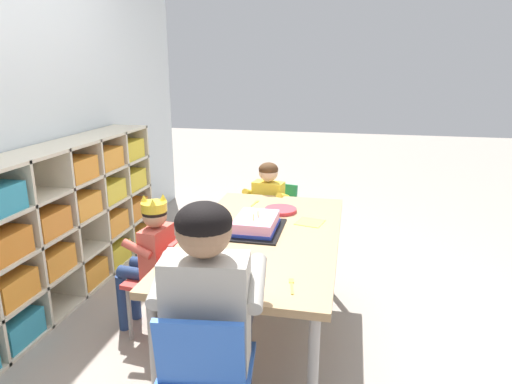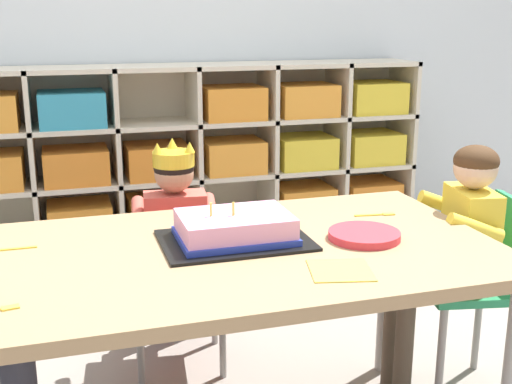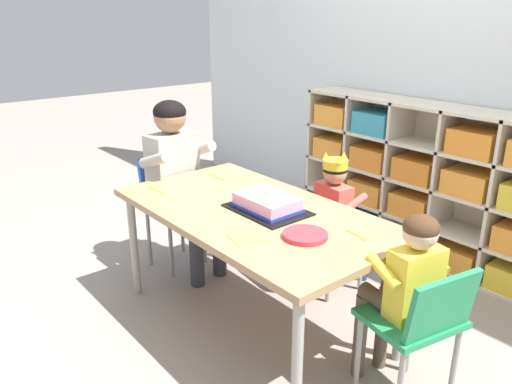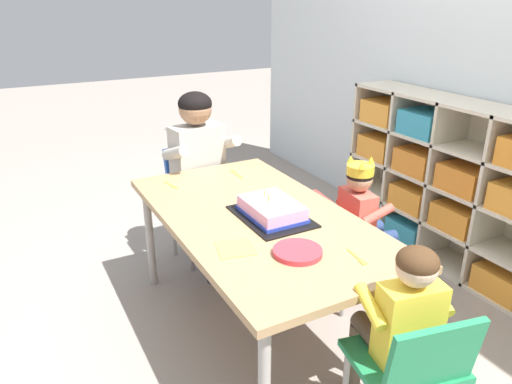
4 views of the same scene
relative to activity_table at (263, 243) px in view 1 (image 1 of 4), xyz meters
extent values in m
plane|color=gray|center=(0.00, 0.00, -0.58)|extent=(16.00, 16.00, 0.00)
cube|color=beige|center=(0.22, 1.51, -0.08)|extent=(2.13, 0.01, 1.00)
cube|color=beige|center=(-0.14, 1.37, -0.08)|extent=(0.02, 0.30, 1.00)
cube|color=beige|center=(0.22, 1.37, -0.08)|extent=(0.02, 0.30, 1.00)
cube|color=beige|center=(0.57, 1.37, -0.08)|extent=(0.02, 0.30, 1.00)
cube|color=beige|center=(0.92, 1.37, -0.08)|extent=(0.02, 0.30, 1.00)
cube|color=beige|center=(1.27, 1.37, -0.08)|extent=(0.02, 0.30, 1.00)
cube|color=beige|center=(0.22, 1.37, -0.57)|extent=(2.13, 0.30, 0.02)
cube|color=beige|center=(0.22, 1.37, -0.33)|extent=(2.13, 0.30, 0.02)
cube|color=beige|center=(0.22, 1.37, -0.08)|extent=(2.13, 0.30, 0.02)
cube|color=beige|center=(0.22, 1.37, 0.16)|extent=(2.13, 0.30, 0.02)
cube|color=beige|center=(0.22, 1.37, 0.41)|extent=(2.13, 0.30, 0.02)
cube|color=teal|center=(-0.31, 1.35, -0.49)|extent=(0.27, 0.24, 0.15)
cube|color=orange|center=(0.39, 1.35, -0.49)|extent=(0.27, 0.24, 0.15)
cube|color=yellow|center=(0.74, 1.35, -0.49)|extent=(0.27, 0.24, 0.15)
cube|color=orange|center=(1.09, 1.35, -0.49)|extent=(0.27, 0.24, 0.15)
cube|color=orange|center=(-0.31, 1.35, -0.24)|extent=(0.27, 0.24, 0.15)
cube|color=orange|center=(0.04, 1.35, -0.24)|extent=(0.27, 0.24, 0.15)
cube|color=orange|center=(0.74, 1.35, -0.24)|extent=(0.27, 0.24, 0.15)
cube|color=orange|center=(1.09, 1.35, -0.24)|extent=(0.27, 0.24, 0.15)
cube|color=orange|center=(0.04, 1.35, 0.00)|extent=(0.27, 0.24, 0.15)
cube|color=orange|center=(0.39, 1.35, 0.00)|extent=(0.27, 0.24, 0.15)
cube|color=yellow|center=(0.74, 1.35, 0.00)|extent=(0.27, 0.24, 0.15)
cube|color=yellow|center=(1.09, 1.35, 0.00)|extent=(0.27, 0.24, 0.15)
cube|color=orange|center=(0.39, 1.35, 0.25)|extent=(0.27, 0.24, 0.15)
cube|color=orange|center=(0.74, 1.35, 0.25)|extent=(0.27, 0.24, 0.15)
cube|color=yellow|center=(1.09, 1.35, 0.25)|extent=(0.27, 0.24, 0.15)
cube|color=#A37F56|center=(0.00, 0.00, 0.03)|extent=(1.43, 0.78, 0.03)
cylinder|color=#9E9993|center=(-0.66, -0.33, -0.28)|extent=(0.04, 0.04, 0.60)
cylinder|color=#9E9993|center=(0.66, -0.33, -0.28)|extent=(0.04, 0.04, 0.60)
cylinder|color=#9E9993|center=(-0.66, 0.33, -0.28)|extent=(0.04, 0.04, 0.60)
cylinder|color=#9E9993|center=(0.66, 0.33, -0.28)|extent=(0.04, 0.04, 0.60)
cube|color=red|center=(-0.01, 0.58, -0.25)|extent=(0.37, 0.34, 0.03)
cube|color=red|center=(-0.03, 0.44, -0.11)|extent=(0.32, 0.10, 0.27)
cylinder|color=gray|center=(0.14, 0.69, -0.43)|extent=(0.02, 0.02, 0.32)
cylinder|color=gray|center=(-0.14, 0.72, -0.43)|extent=(0.02, 0.02, 0.32)
cylinder|color=gray|center=(0.11, 0.45, -0.43)|extent=(0.02, 0.02, 0.32)
cylinder|color=gray|center=(-0.17, 0.48, -0.43)|extent=(0.02, 0.02, 0.32)
cube|color=#D15647|center=(-0.01, 0.59, -0.10)|extent=(0.22, 0.14, 0.29)
sphere|color=tan|center=(-0.01, 0.59, 0.12)|extent=(0.13, 0.13, 0.13)
ellipsoid|color=black|center=(-0.01, 0.59, 0.14)|extent=(0.14, 0.14, 0.10)
cylinder|color=yellow|center=(-0.01, 0.59, 0.17)|extent=(0.14, 0.14, 0.05)
cone|color=yellow|center=(-0.01, 0.65, 0.21)|extent=(0.04, 0.04, 0.04)
cone|color=yellow|center=(0.04, 0.56, 0.21)|extent=(0.04, 0.04, 0.04)
cone|color=yellow|center=(-0.07, 0.57, 0.21)|extent=(0.04, 0.04, 0.04)
cylinder|color=navy|center=(0.06, 0.69, -0.22)|extent=(0.09, 0.22, 0.07)
cylinder|color=navy|center=(-0.06, 0.71, -0.22)|extent=(0.09, 0.22, 0.07)
cylinder|color=navy|center=(0.07, 0.80, -0.42)|extent=(0.06, 0.06, 0.34)
cylinder|color=navy|center=(-0.05, 0.81, -0.42)|extent=(0.06, 0.06, 0.34)
cylinder|color=#D15647|center=(0.12, 0.62, -0.04)|extent=(0.06, 0.18, 0.10)
cylinder|color=#D15647|center=(-0.13, 0.65, -0.04)|extent=(0.06, 0.18, 0.10)
cube|color=blue|center=(-0.82, 0.04, -0.15)|extent=(0.32, 0.36, 0.03)
cube|color=blue|center=(-0.95, 0.02, -0.01)|extent=(0.10, 0.31, 0.26)
cube|color=#B2ADA3|center=(-0.82, 0.04, 0.07)|extent=(0.20, 0.32, 0.42)
sphere|color=#997051|center=(-0.82, 0.04, 0.38)|extent=(0.19, 0.19, 0.19)
ellipsoid|color=black|center=(-0.82, 0.04, 0.40)|extent=(0.19, 0.19, 0.14)
cylinder|color=#33333D|center=(-0.66, -0.03, -0.11)|extent=(0.31, 0.14, 0.10)
cylinder|color=#33333D|center=(-0.68, 0.15, -0.11)|extent=(0.31, 0.14, 0.10)
cylinder|color=#33333D|center=(-0.51, -0.01, -0.36)|extent=(0.08, 0.08, 0.44)
cylinder|color=#33333D|center=(-0.53, 0.17, -0.36)|extent=(0.08, 0.08, 0.44)
cylinder|color=#B2ADA3|center=(-0.74, -0.12, 0.16)|extent=(0.25, 0.09, 0.14)
cylinder|color=#B2ADA3|center=(-0.78, 0.22, 0.16)|extent=(0.25, 0.09, 0.14)
cube|color=#238451|center=(0.83, 0.12, -0.19)|extent=(0.37, 0.40, 0.03)
cube|color=#238451|center=(0.97, 0.09, -0.05)|extent=(0.12, 0.33, 0.24)
cylinder|color=gray|center=(0.74, 0.29, -0.39)|extent=(0.02, 0.02, 0.39)
cylinder|color=gray|center=(0.68, 0.01, -0.39)|extent=(0.02, 0.02, 0.39)
cylinder|color=gray|center=(0.98, 0.24, -0.39)|extent=(0.02, 0.02, 0.39)
cylinder|color=gray|center=(0.92, -0.04, -0.39)|extent=(0.02, 0.02, 0.39)
cube|color=yellow|center=(0.83, 0.12, -0.03)|extent=(0.15, 0.23, 0.29)
sphere|color=#DBB293|center=(0.83, 0.12, 0.18)|extent=(0.13, 0.13, 0.13)
ellipsoid|color=#472D19|center=(0.83, 0.12, 0.20)|extent=(0.14, 0.14, 0.10)
cylinder|color=brown|center=(0.74, 0.21, -0.15)|extent=(0.22, 0.11, 0.07)
cylinder|color=brown|center=(0.71, 0.08, -0.15)|extent=(0.22, 0.11, 0.07)
cylinder|color=brown|center=(0.63, 0.23, -0.38)|extent=(0.06, 0.06, 0.41)
cylinder|color=brown|center=(0.61, 0.10, -0.38)|extent=(0.06, 0.06, 0.41)
cylinder|color=yellow|center=(0.81, 0.25, 0.03)|extent=(0.18, 0.08, 0.10)
cylinder|color=yellow|center=(0.76, 0.01, 0.03)|extent=(0.18, 0.08, 0.10)
cube|color=black|center=(0.05, 0.05, 0.06)|extent=(0.39, 0.27, 0.01)
cube|color=#EF9EC6|center=(0.05, 0.05, 0.09)|extent=(0.29, 0.20, 0.07)
cube|color=#283DB2|center=(0.05, 0.05, 0.07)|extent=(0.30, 0.22, 0.02)
cylinder|color=#EFCC4C|center=(-0.01, 0.05, 0.15)|extent=(0.01, 0.01, 0.04)
cylinder|color=#EFCC4C|center=(0.04, 0.03, 0.15)|extent=(0.01, 0.01, 0.04)
cylinder|color=#EFCC4C|center=(0.04, 0.04, 0.15)|extent=(0.01, 0.01, 0.04)
cylinder|color=#DB333D|center=(0.39, -0.03, 0.06)|extent=(0.19, 0.19, 0.02)
cube|color=#F4DB4C|center=(0.23, -0.22, 0.05)|extent=(0.17, 0.17, 0.00)
cube|color=yellow|center=(0.49, 0.16, 0.05)|extent=(0.09, 0.02, 0.00)
cube|color=yellow|center=(0.56, 0.15, 0.05)|extent=(0.04, 0.02, 0.00)
cube|color=yellow|center=(-0.50, 0.15, 0.05)|extent=(0.11, 0.01, 0.00)
cube|color=yellow|center=(-0.58, 0.15, 0.05)|extent=(0.04, 0.02, 0.00)
cube|color=yellow|center=(-0.56, -0.23, 0.05)|extent=(0.09, 0.03, 0.00)
cube|color=yellow|center=(-0.49, -0.22, 0.05)|extent=(0.04, 0.03, 0.00)
camera|label=1|loc=(-2.17, -0.42, 0.91)|focal=31.82mm
camera|label=2|loc=(-0.37, -1.54, 0.63)|focal=46.22mm
camera|label=3|loc=(1.75, -1.44, 0.96)|focal=35.39mm
camera|label=4|loc=(1.75, -0.95, 0.98)|focal=33.96mm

